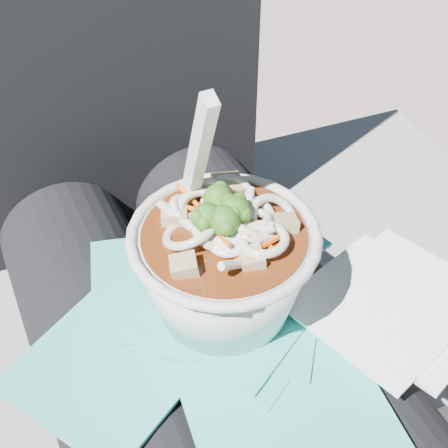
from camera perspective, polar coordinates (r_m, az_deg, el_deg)
name	(u,v)px	position (r m, az deg, el deg)	size (l,w,h in m)	color
stone_ledge	(168,394)	(0.94, -5.12, -15.26)	(1.00, 0.50, 0.43)	slate
lap	(207,356)	(0.62, -1.58, -11.97)	(0.31, 0.48, 0.14)	black
person_body	(170,271)	(0.65, -4.97, -4.33)	(0.34, 0.94, 0.98)	black
plastic_bag	(213,318)	(0.54, -0.99, -8.56)	(0.33, 0.35, 0.01)	#2AB0A6
napkins	(397,304)	(0.56, 15.51, -7.11)	(0.19, 0.17, 0.01)	white
udon_bowl	(224,259)	(0.50, 0.00, -3.18)	(0.15, 0.15, 0.20)	silver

